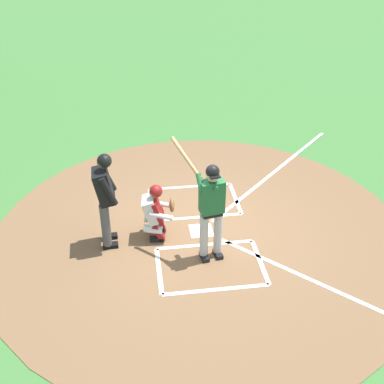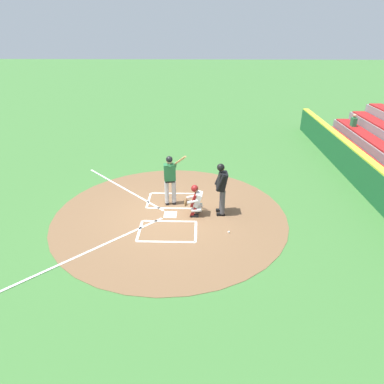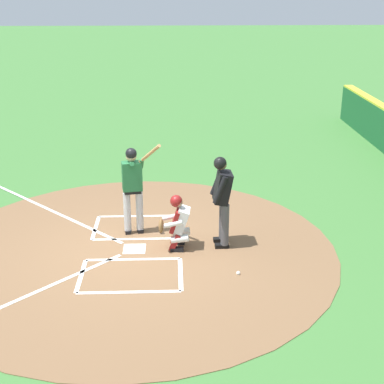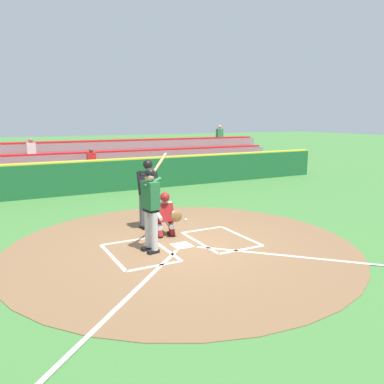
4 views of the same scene
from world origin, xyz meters
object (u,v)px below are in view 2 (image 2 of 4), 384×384
(catcher, at_px, (195,200))
(plate_umpire, at_px, (222,186))
(batter, at_px, (170,177))
(baseball, at_px, (229,232))

(catcher, xyz_separation_m, plate_umpire, (0.11, -0.89, 0.49))
(batter, distance_m, catcher, 1.27)
(batter, distance_m, plate_umpire, 1.89)
(plate_umpire, relative_size, baseball, 25.20)
(batter, distance_m, baseball, 2.92)
(catcher, height_order, plate_umpire, plate_umpire)
(catcher, bearing_deg, batter, 50.47)
(catcher, distance_m, baseball, 1.66)
(plate_umpire, distance_m, baseball, 1.63)
(catcher, bearing_deg, plate_umpire, -82.80)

